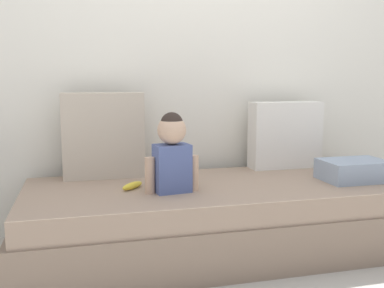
% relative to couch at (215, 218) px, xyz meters
% --- Properties ---
extents(ground_plane, '(12.00, 12.00, 0.00)m').
position_rel_couch_xyz_m(ground_plane, '(0.00, 0.00, -0.21)').
color(ground_plane, '#B2ADA3').
extents(back_wall, '(5.50, 0.10, 2.57)m').
position_rel_couch_xyz_m(back_wall, '(0.00, 0.59, 1.08)').
color(back_wall, silver).
rests_on(back_wall, ground).
extents(couch, '(2.30, 0.93, 0.42)m').
position_rel_couch_xyz_m(couch, '(0.00, 0.00, 0.00)').
color(couch, '#826C5B').
rests_on(couch, ground).
extents(throw_pillow_left, '(0.51, 0.16, 0.54)m').
position_rel_couch_xyz_m(throw_pillow_left, '(-0.63, 0.36, 0.48)').
color(throw_pillow_left, '#C1B29E').
rests_on(throw_pillow_left, couch).
extents(throw_pillow_right, '(0.50, 0.16, 0.47)m').
position_rel_couch_xyz_m(throw_pillow_right, '(0.63, 0.36, 0.44)').
color(throw_pillow_right, silver).
rests_on(throw_pillow_right, couch).
extents(toddler, '(0.31, 0.16, 0.45)m').
position_rel_couch_xyz_m(toddler, '(-0.29, -0.11, 0.44)').
color(toddler, '#4C5B93').
rests_on(toddler, couch).
extents(banana, '(0.15, 0.15, 0.04)m').
position_rel_couch_xyz_m(banana, '(-0.50, 0.01, 0.23)').
color(banana, yellow).
rests_on(banana, couch).
extents(folded_blanket, '(0.40, 0.28, 0.13)m').
position_rel_couch_xyz_m(folded_blanket, '(0.87, -0.12, 0.27)').
color(folded_blanket, '#8E9EB2').
rests_on(folded_blanket, couch).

